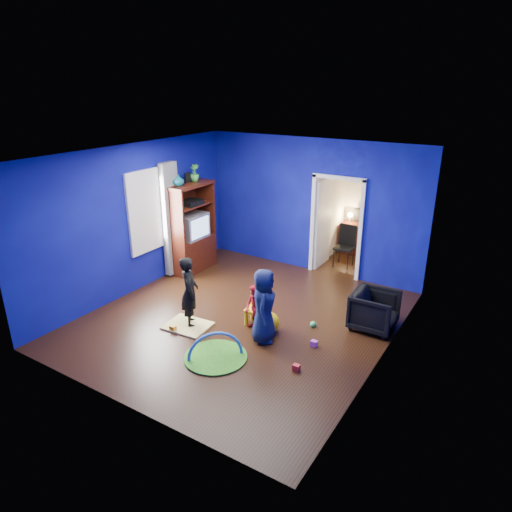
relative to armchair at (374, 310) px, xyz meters
The scene contains 34 objects.
floor 2.32m from the armchair, 156.26° to the right, with size 5.00×5.50×0.01m, color black.
ceiling 3.44m from the armchair, 156.26° to the right, with size 5.00×5.50×0.01m, color white.
wall_back 3.00m from the armchair, 138.99° to the left, with size 5.00×0.02×2.90m, color #090968.
wall_front 4.38m from the armchair, 119.75° to the right, with size 5.00×0.02×2.90m, color #090968.
wall_left 4.82m from the armchair, 168.65° to the right, with size 0.02×5.50×2.90m, color #090968.
wall_right 1.50m from the armchair, 66.58° to the right, with size 0.02×5.50×2.90m, color #090968.
alcove 3.22m from the armchair, 119.04° to the left, with size 1.00×1.75×2.50m, color silver, non-canonical shape.
armchair is the anchor object (origin of this frame).
child_black 3.16m from the armchair, 150.48° to the right, with size 0.46×0.30×1.25m, color black.
child_navy 1.95m from the armchair, 136.70° to the right, with size 0.61×0.40×1.24m, color #0E1433.
toddler_red 2.03m from the armchair, 145.06° to the right, with size 0.41×0.32×0.85m, color red.
vase 4.66m from the armchair, behind, with size 0.23×0.23×0.24m, color #0D626F.
potted_plant 4.73m from the armchair, behind, with size 0.21×0.21×0.37m, color green.
tv_armoire 4.39m from the armchair, behind, with size 0.58×1.14×1.96m, color #391009.
crt_tv 4.35m from the armchair, behind, with size 0.46×0.70×0.54m, color silver.
yellow_blanket 3.21m from the armchair, 148.92° to the right, with size 0.75×0.60×0.03m, color #F2E07A.
hopper_ball 1.81m from the armchair, 143.59° to the right, with size 0.37×0.37×0.37m, color yellow.
kid_chair 2.05m from the armchair, 152.07° to the right, with size 0.28×0.28×0.50m, color yellow.
play_mat 2.80m from the armchair, 129.08° to the right, with size 0.98×0.98×0.03m, color #459321.
toy_arch 2.80m from the armchair, 129.08° to the right, with size 0.87×0.87×0.05m, color #3F8CD8.
window_left 4.78m from the armchair, behind, with size 0.03×0.95×1.55m, color white.
curtain 4.56m from the armchair, behind, with size 0.14×0.42×2.40m, color slate.
doorway 2.47m from the armchair, 129.40° to the left, with size 1.16×0.10×2.10m, color white.
study_desk 3.66m from the armchair, 114.21° to the left, with size 0.88×0.44×0.75m, color #3D140A.
desk_monitor 3.82m from the armchair, 113.46° to the left, with size 0.40×0.05×0.32m, color black.
desk_lamp 3.88m from the armchair, 117.66° to the left, with size 0.14×0.14×0.14m, color #FFD88C.
folding_chair 2.81m from the armchair, 122.26° to the left, with size 0.40×0.40×0.92m, color black.
book_shelf 4.12m from the armchair, 113.52° to the left, with size 0.88×0.24×0.04m, color white.
toy_0 1.91m from the armchair, 106.86° to the right, with size 0.10×0.08×0.10m, color red.
toy_1 0.29m from the armchair, 123.36° to the left, with size 0.11×0.11×0.11m, color blue.
toy_2 3.44m from the armchair, 146.26° to the right, with size 0.10×0.08×0.10m, color orange.
toy_3 1.06m from the armchair, 149.82° to the right, with size 0.11×0.11×0.11m, color green.
toy_4 1.26m from the armchair, 119.74° to the right, with size 0.10×0.08×0.10m, color #DB52C3.
toy_5 2.39m from the armchair, behind, with size 0.11×0.11×0.11m, color orange.
Camera 1 is at (4.04, -5.98, 3.98)m, focal length 32.00 mm.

